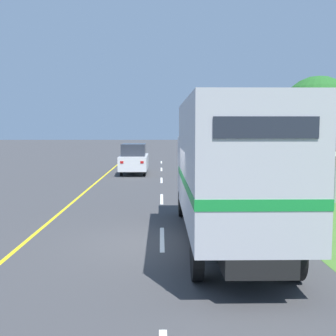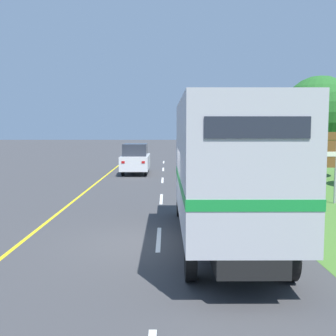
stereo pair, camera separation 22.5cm
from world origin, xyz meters
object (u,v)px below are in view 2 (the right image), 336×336
horse_trailer_truck (224,168)px  highway_sign (317,156)px  lead_car_white (136,159)px  roadside_tree_mid (319,113)px

horse_trailer_truck → highway_sign: size_ratio=2.88×
lead_car_white → horse_trailer_truck: bearing=-78.6°
horse_trailer_truck → highway_sign: bearing=53.3°
lead_car_white → roadside_tree_mid: bearing=-10.2°
horse_trailer_truck → highway_sign: 7.77m
lead_car_white → highway_sign: highway_sign is taller
horse_trailer_truck → lead_car_white: size_ratio=1.93×
horse_trailer_truck → lead_car_white: bearing=101.4°
horse_trailer_truck → roadside_tree_mid: size_ratio=1.34×
horse_trailer_truck → lead_car_white: horse_trailer_truck is taller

